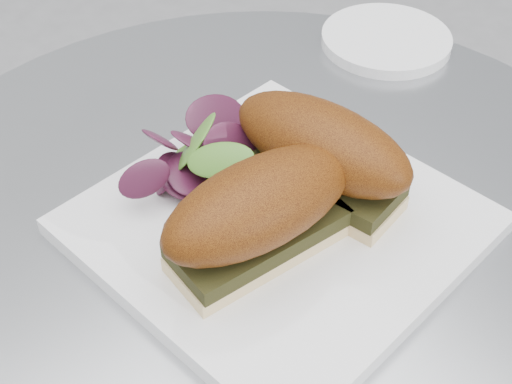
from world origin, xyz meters
TOP-DOWN VIEW (x-y plane):
  - plate at (0.00, -0.01)m, footprint 0.31×0.31m
  - sandwich_left at (-0.03, -0.03)m, footprint 0.16×0.07m
  - sandwich_right at (0.05, -0.01)m, footprint 0.11×0.17m
  - salad at (-0.02, 0.07)m, footprint 0.11×0.11m
  - saucer at (0.27, 0.14)m, footprint 0.14×0.14m

SIDE VIEW (x-z plane):
  - saucer at x=0.27m, z-range 0.73..0.74m
  - plate at x=0.00m, z-range 0.73..0.75m
  - salad at x=-0.02m, z-range 0.75..0.80m
  - sandwich_right at x=0.05m, z-range 0.75..0.83m
  - sandwich_left at x=-0.03m, z-range 0.75..0.83m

